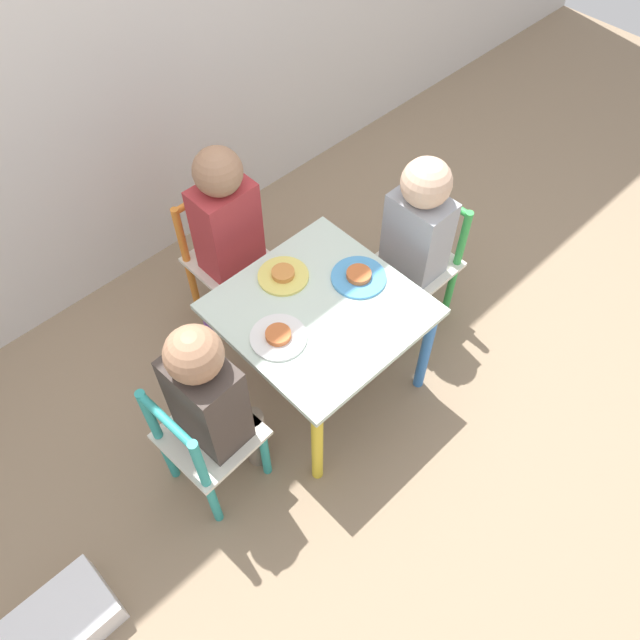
{
  "coord_description": "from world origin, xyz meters",
  "views": [
    {
      "loc": [
        -0.81,
        -0.85,
        1.93
      ],
      "look_at": [
        0.0,
        0.0,
        0.37
      ],
      "focal_mm": 35.0,
      "sensor_mm": 36.0,
      "label": 1
    }
  ],
  "objects_px": {
    "storage_bin": "(62,623)",
    "chair_teal": "(205,442)",
    "kids_table": "(320,320)",
    "plate_right": "(359,277)",
    "child_left": "(212,397)",
    "plate_left": "(278,337)",
    "chair_green": "(418,263)",
    "child_right": "(414,234)",
    "child_back": "(229,229)",
    "chair_orange": "(225,261)",
    "plate_back": "(283,275)"
  },
  "relations": [
    {
      "from": "child_left",
      "to": "plate_left",
      "type": "height_order",
      "value": "child_left"
    },
    {
      "from": "chair_green",
      "to": "plate_left",
      "type": "relative_size",
      "value": 3.06
    },
    {
      "from": "child_back",
      "to": "storage_bin",
      "type": "height_order",
      "value": "child_back"
    },
    {
      "from": "kids_table",
      "to": "plate_left",
      "type": "relative_size",
      "value": 3.34
    },
    {
      "from": "child_left",
      "to": "plate_back",
      "type": "bearing_deg",
      "value": -69.27
    },
    {
      "from": "chair_teal",
      "to": "child_left",
      "type": "distance_m",
      "value": 0.19
    },
    {
      "from": "kids_table",
      "to": "child_back",
      "type": "relative_size",
      "value": 0.74
    },
    {
      "from": "kids_table",
      "to": "plate_right",
      "type": "height_order",
      "value": "plate_right"
    },
    {
      "from": "kids_table",
      "to": "chair_teal",
      "type": "height_order",
      "value": "chair_teal"
    },
    {
      "from": "chair_teal",
      "to": "plate_left",
      "type": "bearing_deg",
      "value": -88.2
    },
    {
      "from": "kids_table",
      "to": "chair_orange",
      "type": "height_order",
      "value": "chair_orange"
    },
    {
      "from": "plate_left",
      "to": "chair_orange",
      "type": "bearing_deg",
      "value": 71.59
    },
    {
      "from": "kids_table",
      "to": "chair_orange",
      "type": "distance_m",
      "value": 0.51
    },
    {
      "from": "chair_orange",
      "to": "plate_back",
      "type": "bearing_deg",
      "value": -89.78
    },
    {
      "from": "plate_left",
      "to": "plate_back",
      "type": "bearing_deg",
      "value": 45.0
    },
    {
      "from": "kids_table",
      "to": "child_right",
      "type": "relative_size",
      "value": 0.77
    },
    {
      "from": "chair_teal",
      "to": "plate_left",
      "type": "height_order",
      "value": "chair_teal"
    },
    {
      "from": "chair_teal",
      "to": "storage_bin",
      "type": "height_order",
      "value": "chair_teal"
    },
    {
      "from": "chair_teal",
      "to": "child_left",
      "type": "height_order",
      "value": "child_left"
    },
    {
      "from": "kids_table",
      "to": "child_right",
      "type": "distance_m",
      "value": 0.44
    },
    {
      "from": "kids_table",
      "to": "chair_green",
      "type": "bearing_deg",
      "value": 0.44
    },
    {
      "from": "child_left",
      "to": "child_right",
      "type": "bearing_deg",
      "value": -91.53
    },
    {
      "from": "chair_green",
      "to": "child_left",
      "type": "bearing_deg",
      "value": -88.57
    },
    {
      "from": "chair_green",
      "to": "storage_bin",
      "type": "xyz_separation_m",
      "value": [
        -1.57,
        -0.1,
        -0.2
      ]
    },
    {
      "from": "plate_left",
      "to": "child_back",
      "type": "bearing_deg",
      "value": 69.2
    },
    {
      "from": "storage_bin",
      "to": "chair_teal",
      "type": "bearing_deg",
      "value": 6.23
    },
    {
      "from": "chair_orange",
      "to": "chair_green",
      "type": "xyz_separation_m",
      "value": [
        0.5,
        -0.49,
        0.0
      ]
    },
    {
      "from": "plate_back",
      "to": "chair_orange",
      "type": "bearing_deg",
      "value": 90.65
    },
    {
      "from": "storage_bin",
      "to": "child_right",
      "type": "bearing_deg",
      "value": 3.68
    },
    {
      "from": "child_back",
      "to": "plate_left",
      "type": "height_order",
      "value": "child_back"
    },
    {
      "from": "plate_left",
      "to": "chair_green",
      "type": "bearing_deg",
      "value": 0.33
    },
    {
      "from": "child_back",
      "to": "kids_table",
      "type": "bearing_deg",
      "value": -90.0
    },
    {
      "from": "child_right",
      "to": "chair_green",
      "type": "bearing_deg",
      "value": 90.0
    },
    {
      "from": "chair_teal",
      "to": "plate_back",
      "type": "height_order",
      "value": "chair_teal"
    },
    {
      "from": "child_back",
      "to": "plate_back",
      "type": "xyz_separation_m",
      "value": [
        0.0,
        -0.27,
        -0.01
      ]
    },
    {
      "from": "plate_back",
      "to": "plate_right",
      "type": "height_order",
      "value": "same"
    },
    {
      "from": "chair_teal",
      "to": "child_right",
      "type": "distance_m",
      "value": 0.95
    },
    {
      "from": "kids_table",
      "to": "child_back",
      "type": "bearing_deg",
      "value": 90.43
    },
    {
      "from": "plate_right",
      "to": "kids_table",
      "type": "bearing_deg",
      "value": 180.0
    },
    {
      "from": "chair_orange",
      "to": "storage_bin",
      "type": "relative_size",
      "value": 1.8
    },
    {
      "from": "plate_right",
      "to": "storage_bin",
      "type": "relative_size",
      "value": 0.61
    },
    {
      "from": "child_left",
      "to": "storage_bin",
      "type": "height_order",
      "value": "child_left"
    },
    {
      "from": "chair_teal",
      "to": "plate_left",
      "type": "xyz_separation_m",
      "value": [
        0.33,
        0.03,
        0.19
      ]
    },
    {
      "from": "chair_teal",
      "to": "child_back",
      "type": "xyz_separation_m",
      "value": [
        0.49,
        0.47,
        0.2
      ]
    },
    {
      "from": "storage_bin",
      "to": "plate_back",
      "type": "bearing_deg",
      "value": 13.71
    },
    {
      "from": "child_back",
      "to": "plate_left",
      "type": "relative_size",
      "value": 4.52
    },
    {
      "from": "kids_table",
      "to": "storage_bin",
      "type": "xyz_separation_m",
      "value": [
        -1.07,
        -0.09,
        -0.32
      ]
    },
    {
      "from": "chair_orange",
      "to": "chair_teal",
      "type": "distance_m",
      "value": 0.72
    },
    {
      "from": "kids_table",
      "to": "chair_teal",
      "type": "xyz_separation_m",
      "value": [
        -0.49,
        -0.03,
        -0.11
      ]
    },
    {
      "from": "child_right",
      "to": "child_left",
      "type": "bearing_deg",
      "value": -88.47
    }
  ]
}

